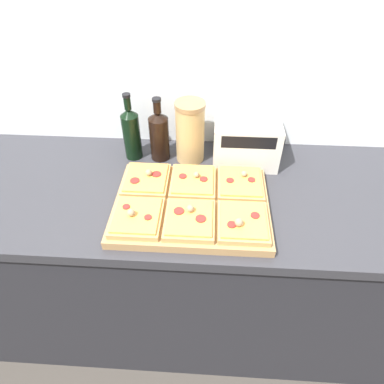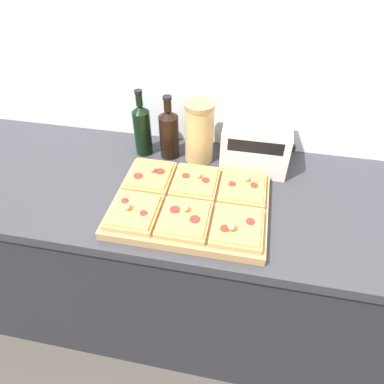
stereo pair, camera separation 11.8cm
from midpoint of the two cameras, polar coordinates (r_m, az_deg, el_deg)
ground_plane at (r=1.84m, az=-0.21°, el=-28.26°), size 12.00×12.00×0.00m
wall_back at (r=1.39m, az=1.57°, el=21.47°), size 6.00×0.06×2.50m
kitchen_counter at (r=1.60m, az=0.50°, el=-11.81°), size 2.63×0.67×0.89m
cutting_board at (r=1.19m, az=-2.94°, el=-2.37°), size 0.53×0.40×0.03m
pizza_slice_back_left at (r=1.26m, az=-10.28°, el=1.96°), size 0.16×0.18×0.05m
pizza_slice_back_center at (r=1.23m, az=-2.55°, el=1.67°), size 0.16×0.18×0.05m
pizza_slice_back_right at (r=1.23m, az=5.37°, el=1.36°), size 0.16×0.18×0.05m
pizza_slice_front_left at (r=1.13m, az=-12.15°, el=-4.23°), size 0.16×0.18×0.05m
pizza_slice_front_center at (r=1.10m, az=-3.49°, el=-4.69°), size 0.16×0.18×0.05m
pizza_slice_front_right at (r=1.09m, az=5.43°, el=-5.12°), size 0.16×0.18×0.05m
olive_oil_bottle at (r=1.40m, az=-12.50°, el=9.57°), size 0.07×0.07×0.28m
wine_bottle at (r=1.38m, az=-7.98°, el=9.35°), size 0.08×0.08×0.26m
grain_jar_tall at (r=1.35m, az=-2.86°, el=9.88°), size 0.12×0.12×0.25m
toaster_oven at (r=1.37m, az=6.54°, el=8.28°), size 0.28×0.18×0.18m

